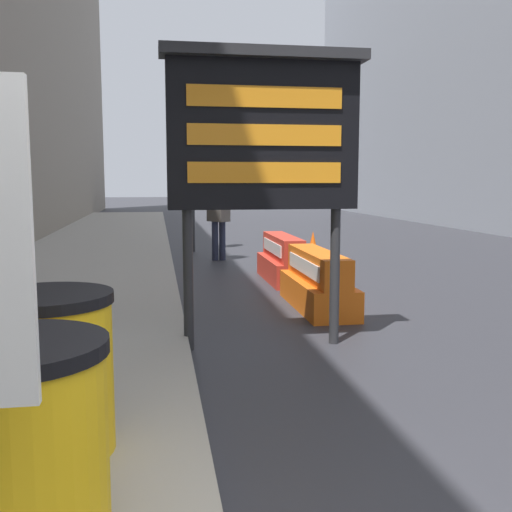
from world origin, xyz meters
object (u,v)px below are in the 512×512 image
object	(u,v)px
message_board	(263,134)
pedestrian_worker	(218,213)
jersey_barrier_orange_far	(317,283)
barrel_drum_middle	(47,373)
traffic_light_near_curb	(191,134)
barrel_drum_foreground	(16,454)
traffic_cone_near	(313,252)
jersey_barrier_red_striped	(283,261)

from	to	relation	value
message_board	pedestrian_worker	distance (m)	6.76
jersey_barrier_orange_far	barrel_drum_middle	bearing A→B (deg)	-123.02
message_board	jersey_barrier_orange_far	distance (m)	2.67
traffic_light_near_curb	message_board	bearing A→B (deg)	-88.50
barrel_drum_middle	traffic_light_near_curb	distance (m)	10.97
barrel_drum_middle	barrel_drum_foreground	bearing A→B (deg)	-87.00
traffic_light_near_curb	pedestrian_worker	xyz separation A→B (m)	(0.45, -1.57, -1.73)
jersey_barrier_orange_far	traffic_light_near_curb	bearing A→B (deg)	100.75
traffic_light_near_curb	traffic_cone_near	bearing A→B (deg)	-59.80
jersey_barrier_orange_far	traffic_cone_near	world-z (taller)	jersey_barrier_orange_far
barrel_drum_foreground	jersey_barrier_orange_far	distance (m)	5.78
message_board	pedestrian_worker	bearing A→B (deg)	87.99
jersey_barrier_red_striped	traffic_light_near_curb	xyz separation A→B (m)	(-1.24, 4.34, 2.39)
barrel_drum_middle	pedestrian_worker	distance (m)	9.29
message_board	jersey_barrier_orange_far	xyz separation A→B (m)	(1.03, 1.69, -1.78)
pedestrian_worker	barrel_drum_foreground	bearing A→B (deg)	132.07
message_board	jersey_barrier_orange_far	size ratio (longest dim) A/B	1.51
traffic_light_near_curb	barrel_drum_middle	bearing A→B (deg)	-97.68
message_board	traffic_light_near_curb	size ratio (longest dim) A/B	0.78
jersey_barrier_red_striped	traffic_cone_near	size ratio (longest dim) A/B	2.42
barrel_drum_middle	message_board	distance (m)	3.30
jersey_barrier_orange_far	jersey_barrier_red_striped	world-z (taller)	jersey_barrier_red_striped
jersey_barrier_orange_far	pedestrian_worker	world-z (taller)	pedestrian_worker
jersey_barrier_red_striped	traffic_light_near_curb	size ratio (longest dim) A/B	0.48
barrel_drum_foreground	traffic_cone_near	world-z (taller)	barrel_drum_foreground
message_board	jersey_barrier_orange_far	world-z (taller)	message_board
barrel_drum_middle	jersey_barrier_orange_far	world-z (taller)	barrel_drum_middle
barrel_drum_foreground	message_board	world-z (taller)	message_board
jersey_barrier_orange_far	traffic_cone_near	distance (m)	3.20
traffic_cone_near	traffic_light_near_curb	world-z (taller)	traffic_light_near_curb
jersey_barrier_orange_far	jersey_barrier_red_striped	bearing A→B (deg)	90.00
barrel_drum_foreground	pedestrian_worker	xyz separation A→B (m)	(1.83, 10.11, 0.40)
traffic_cone_near	barrel_drum_foreground	bearing A→B (deg)	-112.30
traffic_cone_near	traffic_light_near_curb	size ratio (longest dim) A/B	0.20
barrel_drum_foreground	pedestrian_worker	size ratio (longest dim) A/B	0.54
traffic_light_near_curb	pedestrian_worker	size ratio (longest dim) A/B	2.21
jersey_barrier_orange_far	barrel_drum_foreground	bearing A→B (deg)	-117.07
traffic_cone_near	jersey_barrier_orange_far	bearing A→B (deg)	-103.68
barrel_drum_foreground	barrel_drum_middle	xyz separation A→B (m)	(-0.05, 1.02, 0.00)
barrel_drum_foreground	message_board	xyz separation A→B (m)	(1.60, 3.44, 1.51)
traffic_cone_near	traffic_light_near_curb	xyz separation A→B (m)	(-2.00, 3.43, 2.36)
message_board	traffic_cone_near	distance (m)	5.41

